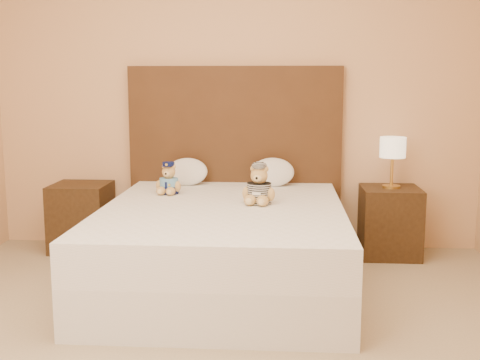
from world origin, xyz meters
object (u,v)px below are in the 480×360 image
nightstand_right (390,222)px  pillow_right (273,171)px  nightstand_left (82,217)px  bed (223,246)px  teddy_police (169,178)px  lamp (393,150)px  pillow_left (187,170)px  teddy_prisoner (259,184)px

nightstand_right → pillow_right: size_ratio=1.60×
nightstand_left → bed: bearing=-32.6°
nightstand_left → nightstand_right: (2.50, 0.00, 0.00)m
pillow_right → teddy_police: bearing=-152.0°
nightstand_left → teddy_police: bearing=-25.0°
bed → nightstand_left: (-1.25, 0.80, -0.00)m
nightstand_left → lamp: lamp is taller
lamp → pillow_left: size_ratio=1.21×
nightstand_left → nightstand_right: bearing=0.0°
nightstand_left → nightstand_right: same height
pillow_right → teddy_prisoner: bearing=-96.3°
nightstand_left → pillow_left: bearing=2.0°
lamp → pillow_right: (-0.93, 0.03, -0.18)m
teddy_police → teddy_prisoner: bearing=-15.4°
bed → pillow_left: 0.99m
pillow_right → nightstand_right: bearing=-1.8°
pillow_left → pillow_right: size_ratio=0.97×
nightstand_left → teddy_police: size_ratio=2.35×
nightstand_right → teddy_prisoner: bearing=-145.4°
lamp → pillow_left: bearing=178.9°
pillow_left → teddy_police: bearing=-100.1°
teddy_police → teddy_prisoner: teddy_prisoner is taller
nightstand_left → pillow_left: size_ratio=1.66×
nightstand_right → teddy_police: bearing=-167.5°
nightstand_left → nightstand_right: size_ratio=1.00×
nightstand_right → pillow_right: (-0.93, 0.03, 0.40)m
nightstand_left → pillow_right: 1.62m
pillow_left → pillow_right: pillow_right is taller
nightstand_right → teddy_prisoner: size_ratio=2.05×
pillow_left → lamp: bearing=-1.1°
teddy_prisoner → pillow_left: size_ratio=0.81×
nightstand_right → teddy_prisoner: (-1.01, -0.70, 0.41)m
bed → pillow_left: pillow_left is taller
nightstand_left → teddy_prisoner: 1.69m
teddy_police → pillow_left: (0.07, 0.40, -0.00)m
teddy_police → pillow_right: 0.86m
bed → teddy_police: bearing=136.3°
bed → nightstand_right: (1.25, 0.80, -0.00)m
teddy_prisoner → pillow_left: (-0.61, 0.73, -0.02)m
teddy_prisoner → pillow_right: 0.73m
bed → nightstand_right: size_ratio=3.64×
nightstand_right → pillow_right: pillow_right is taller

